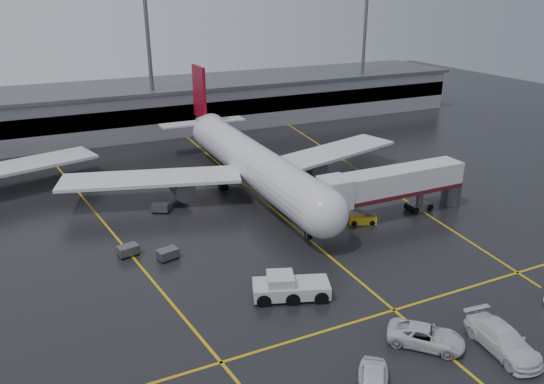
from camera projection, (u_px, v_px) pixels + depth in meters
name	position (u px, v px, depth m)	size (l,w,h in m)	color
ground	(280.00, 215.00, 62.32)	(220.00, 220.00, 0.00)	black
apron_line_centre	(280.00, 215.00, 62.32)	(0.25, 90.00, 0.02)	gold
apron_line_stop	(394.00, 310.00, 43.78)	(60.00, 0.25, 0.02)	gold
apron_line_left	(96.00, 213.00, 62.82)	(0.25, 70.00, 0.02)	gold
apron_line_right	(358.00, 170.00, 77.88)	(0.25, 70.00, 0.02)	gold
terminal	(173.00, 105.00, 101.14)	(122.00, 19.00, 8.60)	gray
light_mast_mid	(149.00, 56.00, 90.46)	(3.00, 1.20, 25.45)	#595B60
light_mast_right	(364.00, 45.00, 108.30)	(3.00, 1.20, 25.45)	#595B60
main_airliner	(248.00, 159.00, 68.96)	(48.80, 45.60, 14.10)	silver
jet_bridge	(394.00, 185.00, 60.54)	(19.90, 3.40, 6.05)	silver
pushback_tractor	(289.00, 288.00, 45.32)	(7.19, 4.81, 2.39)	silver
belt_loader	(362.00, 219.00, 59.98)	(3.41, 2.46, 1.99)	gold
service_van_a	(426.00, 336.00, 39.23)	(2.64, 5.73, 1.59)	silver
service_van_b	(503.00, 340.00, 38.59)	(2.68, 6.58, 1.91)	silver
baggage_cart_a	(168.00, 254.00, 51.86)	(2.25, 1.74, 1.12)	#595B60
baggage_cart_b	(128.00, 250.00, 52.58)	(2.23, 1.69, 1.12)	#595B60
baggage_cart_c	(161.00, 207.00, 62.87)	(2.38, 2.12, 1.12)	#595B60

